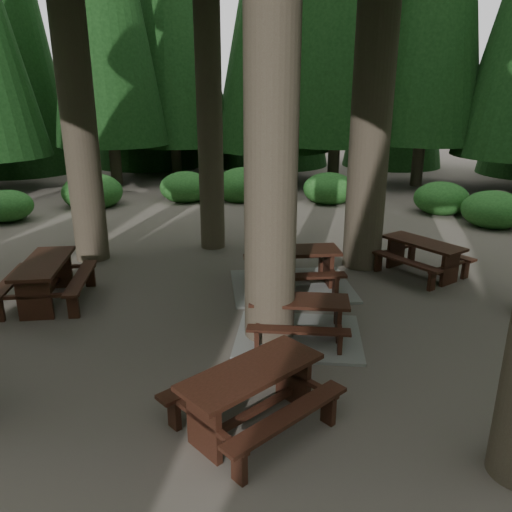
% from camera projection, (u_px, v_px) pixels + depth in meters
% --- Properties ---
extents(ground, '(80.00, 80.00, 0.00)m').
position_uv_depth(ground, '(221.00, 337.00, 8.52)').
color(ground, '#554F45').
rests_on(ground, ground).
extents(picnic_table_a, '(2.23, 1.90, 0.71)m').
position_uv_depth(picnic_table_a, '(299.00, 325.00, 8.42)').
color(picnic_table_a, gray).
rests_on(picnic_table_a, ground).
extents(picnic_table_b, '(2.11, 2.37, 0.86)m').
position_uv_depth(picnic_table_b, '(45.00, 275.00, 9.72)').
color(picnic_table_b, black).
rests_on(picnic_table_b, ground).
extents(picnic_table_c, '(2.98, 2.68, 0.85)m').
position_uv_depth(picnic_table_c, '(292.00, 274.00, 10.57)').
color(picnic_table_c, gray).
rests_on(picnic_table_c, ground).
extents(picnic_table_d, '(2.32, 2.31, 0.79)m').
position_uv_depth(picnic_table_d, '(422.00, 253.00, 11.23)').
color(picnic_table_d, black).
rests_on(picnic_table_d, ground).
extents(picnic_table_e, '(2.30, 2.37, 0.80)m').
position_uv_depth(picnic_table_e, '(252.00, 388.00, 6.11)').
color(picnic_table_e, black).
rests_on(picnic_table_e, ground).
extents(shrub_ring, '(23.86, 24.64, 1.49)m').
position_uv_depth(shrub_ring, '(269.00, 301.00, 8.98)').
color(shrub_ring, '#215A1F').
rests_on(shrub_ring, ground).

